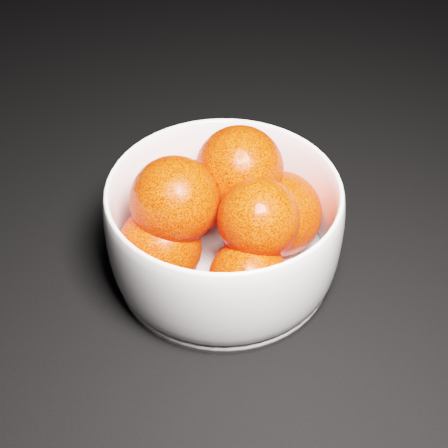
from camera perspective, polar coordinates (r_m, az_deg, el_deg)
The scene contains 2 objects.
bowl at distance 0.53m, azimuth 0.00°, elevation -0.38°, with size 0.20×0.20×0.10m.
orange_pile at distance 0.52m, azimuth -0.00°, elevation 0.99°, with size 0.15×0.16×0.11m.
Camera 1 is at (-0.03, -0.56, 0.41)m, focal length 50.00 mm.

